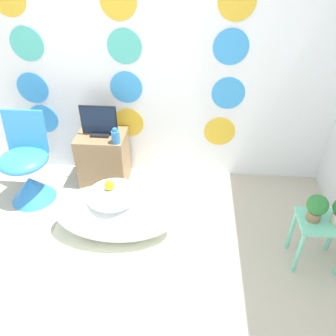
{
  "coord_description": "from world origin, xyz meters",
  "views": [
    {
      "loc": [
        0.62,
        -1.15,
        2.13
      ],
      "look_at": [
        0.46,
        0.84,
        0.69
      ],
      "focal_mm": 35.0,
      "sensor_mm": 36.0,
      "label": 1
    }
  ],
  "objects_px": {
    "chair": "(28,174)",
    "potted_plant_left": "(317,207)",
    "bathtub": "(115,213)",
    "vase": "(116,137)",
    "tv": "(99,122)"
  },
  "relations": [
    {
      "from": "chair",
      "to": "potted_plant_left",
      "type": "bearing_deg",
      "value": -12.91
    },
    {
      "from": "bathtub",
      "to": "vase",
      "type": "xyz_separation_m",
      "value": [
        -0.09,
        0.59,
        0.39
      ]
    },
    {
      "from": "vase",
      "to": "potted_plant_left",
      "type": "xyz_separation_m",
      "value": [
        1.6,
        -0.76,
        -0.05
      ]
    },
    {
      "from": "bathtub",
      "to": "potted_plant_left",
      "type": "bearing_deg",
      "value": -6.34
    },
    {
      "from": "vase",
      "to": "bathtub",
      "type": "bearing_deg",
      "value": -81.78
    },
    {
      "from": "chair",
      "to": "potted_plant_left",
      "type": "distance_m",
      "value": 2.51
    },
    {
      "from": "tv",
      "to": "chair",
      "type": "bearing_deg",
      "value": -152.4
    },
    {
      "from": "tv",
      "to": "potted_plant_left",
      "type": "bearing_deg",
      "value": -26.57
    },
    {
      "from": "bathtub",
      "to": "tv",
      "type": "bearing_deg",
      "value": 110.18
    },
    {
      "from": "chair",
      "to": "tv",
      "type": "bearing_deg",
      "value": 27.6
    },
    {
      "from": "chair",
      "to": "tv",
      "type": "xyz_separation_m",
      "value": [
        0.64,
        0.34,
        0.4
      ]
    },
    {
      "from": "vase",
      "to": "chair",
      "type": "bearing_deg",
      "value": -166.03
    },
    {
      "from": "bathtub",
      "to": "tv",
      "type": "distance_m",
      "value": 0.9
    },
    {
      "from": "chair",
      "to": "vase",
      "type": "height_order",
      "value": "chair"
    },
    {
      "from": "tv",
      "to": "potted_plant_left",
      "type": "relative_size",
      "value": 1.62
    }
  ]
}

